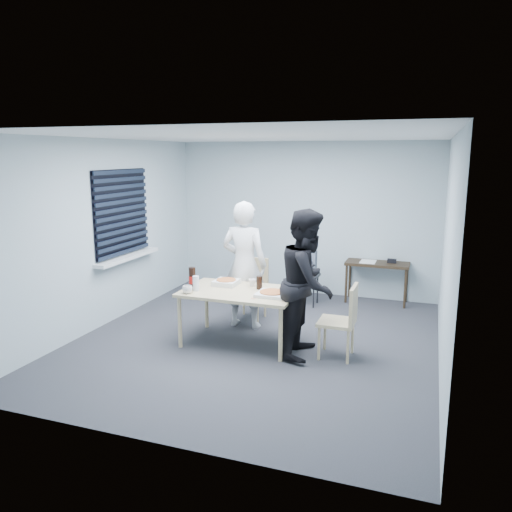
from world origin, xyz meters
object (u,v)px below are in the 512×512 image
at_px(side_table, 377,267).
at_px(backpack, 307,263).
at_px(soda_bottle, 192,279).
at_px(mug_a, 187,290).
at_px(person_black, 307,283).
at_px(mug_b, 252,283).
at_px(dining_table, 240,295).
at_px(chair_far, 252,284).
at_px(stool, 307,281).
at_px(person_white, 244,265).
at_px(chair_right, 344,316).

distance_m(side_table, backpack, 1.16).
bearing_deg(soda_bottle, mug_a, -80.97).
xyz_separation_m(person_black, mug_b, (-0.81, 0.31, -0.14)).
height_order(dining_table, person_black, person_black).
height_order(chair_far, stool, chair_far).
xyz_separation_m(person_white, backpack, (0.59, 1.28, -0.20)).
height_order(person_white, mug_b, person_white).
relative_size(mug_a, mug_b, 1.23).
bearing_deg(soda_bottle, person_white, 61.20).
height_order(dining_table, stool, dining_table).
height_order(chair_right, mug_a, chair_right).
distance_m(chair_far, mug_b, 0.84).
distance_m(chair_right, mug_b, 1.31).
bearing_deg(backpack, mug_a, -123.06).
relative_size(stool, backpack, 1.30).
xyz_separation_m(person_white, soda_bottle, (-0.42, -0.76, -0.05)).
relative_size(backpack, mug_a, 3.13).
xyz_separation_m(chair_far, soda_bottle, (-0.40, -1.16, 0.32)).
height_order(chair_far, mug_a, chair_far).
bearing_deg(chair_far, backpack, 55.35).
bearing_deg(chair_far, person_white, -86.69).
bearing_deg(mug_a, side_table, 53.88).
bearing_deg(mug_b, backpack, 78.38).
xyz_separation_m(chair_far, person_white, (0.02, -0.39, 0.37)).
height_order(side_table, mug_a, mug_a).
xyz_separation_m(chair_far, mug_b, (0.27, -0.76, 0.23)).
relative_size(chair_right, side_table, 0.89).
xyz_separation_m(chair_right, soda_bottle, (-1.92, -0.11, 0.32)).
height_order(person_black, side_table, person_black).
bearing_deg(person_white, backpack, -114.72).
xyz_separation_m(chair_far, person_black, (1.08, -1.07, 0.37)).
xyz_separation_m(side_table, soda_bottle, (-2.04, -2.55, 0.24)).
distance_m(chair_far, stool, 1.09).
relative_size(backpack, mug_b, 3.85).
relative_size(person_white, mug_a, 14.39).
relative_size(stool, soda_bottle, 1.76).
bearing_deg(stool, side_table, 25.87).
height_order(dining_table, chair_right, chair_right).
height_order(stool, soda_bottle, soda_bottle).
bearing_deg(dining_table, person_white, 105.99).
relative_size(person_white, person_black, 1.00).
distance_m(backpack, mug_b, 1.68).
distance_m(mug_a, mug_b, 0.87).
height_order(chair_right, side_table, chair_right).
height_order(chair_right, backpack, chair_right).
bearing_deg(chair_right, mug_a, -170.74).
xyz_separation_m(mug_a, mug_b, (0.64, 0.60, -0.00)).
bearing_deg(mug_a, person_black, 11.15).
distance_m(chair_right, backpack, 2.15).
relative_size(dining_table, stool, 2.87).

